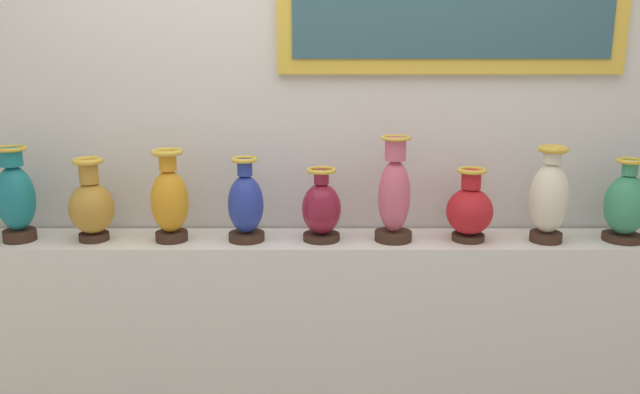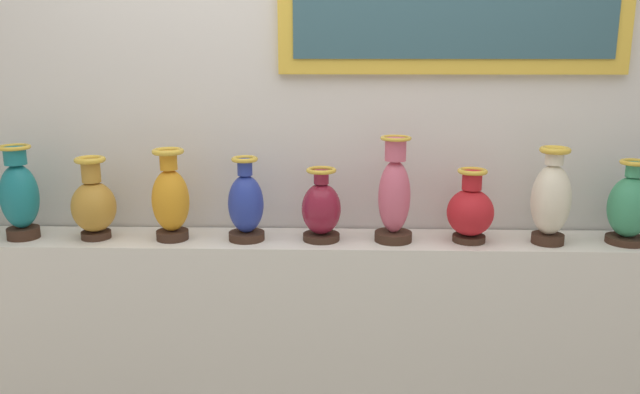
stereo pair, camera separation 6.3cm
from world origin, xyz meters
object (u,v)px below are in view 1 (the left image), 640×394
Objects in this scene: vase_cobalt at (246,205)px; vase_burgundy at (321,209)px; vase_rose at (394,195)px; vase_teal at (16,197)px; vase_crimson at (470,210)px; vase_amber at (170,200)px; vase_ochre at (92,205)px; vase_ivory at (549,198)px; vase_jade at (626,206)px.

vase_burgundy is (0.30, 0.00, -0.02)m from vase_cobalt.
vase_teal is at bearing -179.89° from vase_rose.
vase_amber is at bearing -179.87° from vase_crimson.
vase_cobalt is at bearing -179.98° from vase_crimson.
vase_amber reaches higher than vase_ochre.
vase_burgundy is 0.58m from vase_crimson.
vase_teal is 0.99× the size of vase_ivory.
vase_ivory reaches higher than vase_teal.
vase_crimson is 0.61m from vase_jade.
vase_teal is 1.48m from vase_rose.
vase_cobalt is at bearing 179.33° from vase_ivory.
vase_ochre is at bearing 178.99° from vase_amber.
vase_crimson is (0.58, -0.00, -0.00)m from vase_burgundy.
vase_rose is at bearing -0.99° from vase_burgundy.
vase_ochre is at bearing 179.89° from vase_crimson.
vase_jade is at bearing -0.20° from vase_ochre.
vase_teal reaches higher than vase_crimson.
vase_cobalt reaches higher than vase_jade.
vase_jade is (1.78, -0.00, -0.02)m from vase_amber.
vase_ivory is at bearing -1.33° from vase_rose.
vase_ochre reaches higher than vase_burgundy.
vase_teal reaches higher than vase_ochre.
vase_amber is 1.11× the size of vase_jade.
vase_amber is at bearing -179.30° from vase_burgundy.
vase_teal is 0.90m from vase_cobalt.
vase_burgundy is at bearing 179.57° from vase_jade.
vase_ivory is (0.60, -0.01, -0.01)m from vase_rose.
vase_teal is 1.13× the size of vase_cobalt.
vase_amber is at bearing -179.85° from vase_rose.
vase_teal is 2.08m from vase_ivory.
vase_amber is 1.47m from vase_ivory.
vase_ochre is 0.90m from vase_burgundy.
vase_rose is at bearing -179.94° from vase_crimson.
vase_rose is (0.88, 0.00, 0.02)m from vase_amber.
vase_ivory is (1.18, -0.01, 0.03)m from vase_cobalt.
vase_rose is at bearing 0.15° from vase_amber.
vase_ivory reaches higher than vase_amber.
vase_cobalt is 1.01× the size of vase_jade.
vase_amber is 0.88× the size of vase_rose.
vase_teal is 1.03× the size of vase_amber.
vase_ochre is 1.78m from vase_ivory.
vase_ochre is 1.14× the size of vase_burgundy.
vase_ochre and vase_jade have the same top height.
vase_crimson is 0.88× the size of vase_jade.
vase_rose is at bearing 178.67° from vase_ivory.
vase_burgundy is at bearing 178.78° from vase_ivory.
vase_ivory reaches higher than vase_ochre.
vase_teal is 1.14× the size of vase_jade.
vase_burgundy is at bearing 179.01° from vase_rose.
vase_cobalt reaches higher than vase_ochre.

